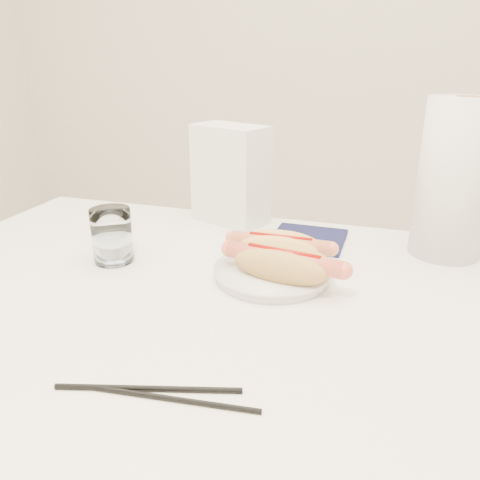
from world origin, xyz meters
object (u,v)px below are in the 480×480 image
(hotdog_right, at_px, (283,264))
(napkin_box, at_px, (230,175))
(plate, at_px, (272,274))
(water_glass, at_px, (112,235))
(table, at_px, (227,332))
(hotdog_left, at_px, (280,247))
(paper_towel_roll, at_px, (454,179))

(hotdog_right, relative_size, napkin_box, 0.92)
(plate, xyz_separation_m, water_glass, (-0.29, -0.02, 0.04))
(table, bearing_deg, hotdog_left, 70.00)
(table, distance_m, paper_towel_roll, 0.48)
(hotdog_right, relative_size, paper_towel_roll, 0.69)
(water_glass, xyz_separation_m, napkin_box, (0.13, 0.27, 0.06))
(water_glass, xyz_separation_m, paper_towel_roll, (0.57, 0.22, 0.09))
(table, xyz_separation_m, hotdog_right, (0.07, 0.07, 0.10))
(plate, bearing_deg, table, -118.18)
(table, relative_size, water_glass, 12.24)
(hotdog_right, distance_m, water_glass, 0.31)
(table, distance_m, hotdog_right, 0.14)
(hotdog_right, distance_m, paper_towel_roll, 0.36)
(paper_towel_roll, bearing_deg, plate, -144.09)
(hotdog_left, height_order, napkin_box, napkin_box)
(table, bearing_deg, water_glass, 162.62)
(water_glass, bearing_deg, hotdog_right, -1.71)
(plate, bearing_deg, hotdog_left, 87.98)
(hotdog_right, height_order, paper_towel_roll, paper_towel_roll)
(hotdog_left, bearing_deg, water_glass, -167.88)
(hotdog_right, distance_m, napkin_box, 0.34)
(hotdog_right, bearing_deg, napkin_box, 132.00)
(water_glass, height_order, paper_towel_roll, paper_towel_roll)
(table, height_order, paper_towel_roll, paper_towel_roll)
(plate, relative_size, hotdog_right, 0.97)
(plate, bearing_deg, paper_towel_roll, 35.91)
(hotdog_left, bearing_deg, paper_towel_roll, 28.93)
(table, xyz_separation_m, paper_towel_roll, (0.33, 0.29, 0.20))
(plate, relative_size, hotdog_left, 1.08)
(water_glass, relative_size, napkin_box, 0.47)
(table, height_order, napkin_box, napkin_box)
(water_glass, height_order, napkin_box, napkin_box)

